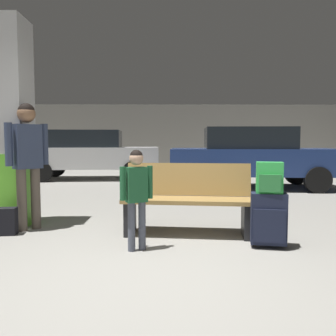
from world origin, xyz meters
name	(u,v)px	position (x,y,z in m)	size (l,w,h in m)	color
ground_plane	(154,203)	(0.00, 4.00, -0.05)	(18.00, 18.00, 0.10)	gray
garage_back_wall	(160,136)	(0.00, 12.86, 1.40)	(18.00, 0.12, 2.80)	slate
structural_pillar	(8,124)	(-1.96, 2.01, 1.40)	(0.57, 0.57, 2.83)	#66C633
bench	(187,199)	(0.49, 1.49, 0.44)	(1.65, 0.71, 0.89)	#9E7A42
suitcase	(269,219)	(1.34, 0.90, 0.32)	(0.41, 0.29, 0.60)	#191E33
backpack_bright	(269,178)	(1.34, 0.90, 0.77)	(0.31, 0.24, 0.34)	green
child	(136,189)	(-0.10, 0.82, 0.66)	(0.34, 0.20, 1.08)	#4C5160
adult	(27,152)	(-1.59, 1.72, 1.03)	(0.43, 0.43, 1.66)	brown
backpack_dark_floor	(5,221)	(-1.80, 1.47, 0.17)	(0.30, 0.22, 0.34)	black
parked_car_far	(90,153)	(-2.11, 8.09, 0.81)	(4.19, 1.99, 1.51)	silver
parked_car_near	(252,156)	(2.39, 5.89, 0.81)	(4.21, 2.01, 1.51)	navy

